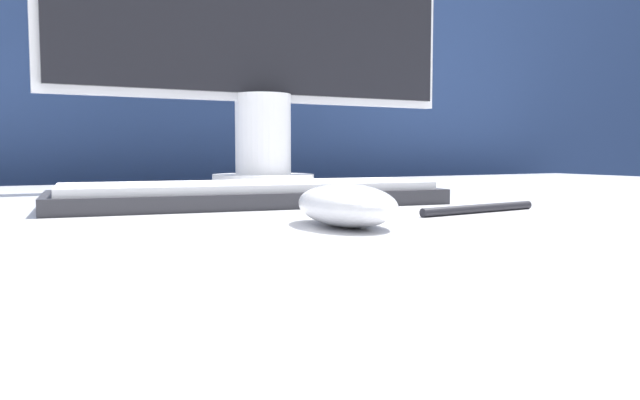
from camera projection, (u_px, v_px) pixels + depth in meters
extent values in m
cube|color=navy|center=(124.00, 180.00, 1.24)|extent=(5.00, 0.03, 1.42)
ellipsoid|color=silver|center=(340.00, 205.00, 0.47)|extent=(0.07, 0.11, 0.03)
cube|color=#28282D|center=(249.00, 197.00, 0.66)|extent=(0.42, 0.19, 0.02)
cube|color=silver|center=(249.00, 186.00, 0.66)|extent=(0.39, 0.17, 0.01)
cylinder|color=white|center=(263.00, 180.00, 1.00)|extent=(0.16, 0.16, 0.02)
cylinder|color=white|center=(263.00, 134.00, 1.00)|extent=(0.09, 0.09, 0.13)
cylinder|color=black|center=(479.00, 209.00, 0.58)|extent=(0.14, 0.02, 0.01)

